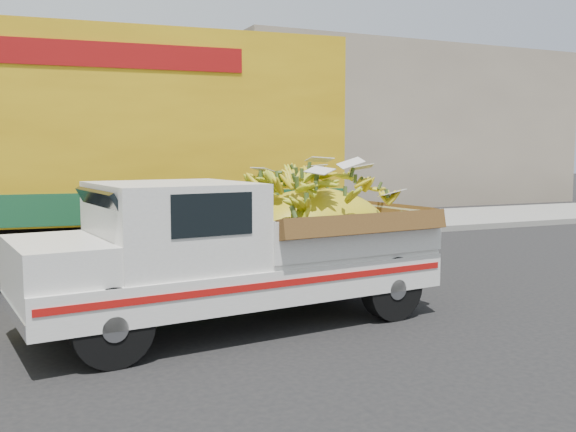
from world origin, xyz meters
name	(u,v)px	position (x,y,z in m)	size (l,w,h in m)	color
ground	(61,366)	(0.00, 0.00, 0.00)	(100.00, 100.00, 0.00)	black
curb	(30,253)	(0.00, 6.98, 0.07)	(60.00, 0.25, 0.15)	gray
sidewalk	(25,240)	(0.00, 9.08, 0.07)	(60.00, 4.00, 0.14)	gray
building_right	(389,128)	(14.00, 15.98, 3.00)	(14.00, 6.00, 6.00)	gray
pickup_truck	(263,246)	(2.35, 0.74, 0.90)	(4.95, 2.29, 1.68)	black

